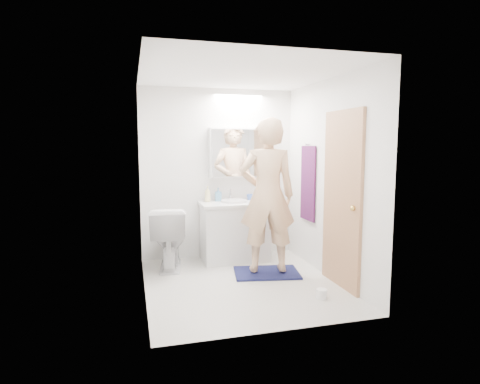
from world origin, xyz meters
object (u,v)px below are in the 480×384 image
object	(u,v)px
vanity_cabinet	(234,233)
soap_bottle_b	(218,194)
toilet	(169,237)
soap_bottle_a	(208,194)
medicine_cabinet	(240,153)
toilet_paper_roll	(322,294)
person	(267,195)
toothbrush_cup	(250,197)

from	to	relation	value
vanity_cabinet	soap_bottle_b	world-z (taller)	soap_bottle_b
toilet	soap_bottle_a	xyz separation A→B (m)	(0.57, 0.27, 0.52)
medicine_cabinet	soap_bottle_b	size ratio (longest dim) A/B	4.60
toilet	toilet_paper_roll	xyz separation A→B (m)	(1.45, -1.51, -0.36)
medicine_cabinet	soap_bottle_b	bearing A→B (deg)	-174.76
person	toilet_paper_roll	size ratio (longest dim) A/B	17.22
soap_bottle_a	person	bearing A→B (deg)	-55.62
soap_bottle_b	toilet_paper_roll	bearing A→B (deg)	-68.15
person	toothbrush_cup	world-z (taller)	person
soap_bottle_b	medicine_cabinet	bearing A→B (deg)	5.24
toilet_paper_roll	medicine_cabinet	bearing A→B (deg)	102.21
soap_bottle_b	toothbrush_cup	distance (m)	0.46
medicine_cabinet	toothbrush_cup	bearing A→B (deg)	-20.44
vanity_cabinet	toilet_paper_roll	bearing A→B (deg)	-71.85
soap_bottle_a	soap_bottle_b	xyz separation A→B (m)	(0.16, 0.03, -0.01)
soap_bottle_b	toilet_paper_roll	size ratio (longest dim) A/B	1.74
medicine_cabinet	toilet	bearing A→B (deg)	-162.82
medicine_cabinet	toilet	distance (m)	1.55
person	toothbrush_cup	distance (m)	0.88
toothbrush_cup	toilet	bearing A→B (deg)	-166.94
medicine_cabinet	toilet	size ratio (longest dim) A/B	1.07
person	soap_bottle_a	world-z (taller)	person
medicine_cabinet	toilet_paper_roll	size ratio (longest dim) A/B	8.00
vanity_cabinet	toothbrush_cup	world-z (taller)	toothbrush_cup
medicine_cabinet	toilet_paper_roll	world-z (taller)	medicine_cabinet
vanity_cabinet	toothbrush_cup	distance (m)	0.57
person	soap_bottle_b	bearing A→B (deg)	-53.99
soap_bottle_a	soap_bottle_b	size ratio (longest dim) A/B	1.15
vanity_cabinet	toilet	size ratio (longest dim) A/B	1.10
soap_bottle_a	toilet	bearing A→B (deg)	-154.94
person	soap_bottle_b	distance (m)	0.99
person	soap_bottle_b	world-z (taller)	person
toilet_paper_roll	toothbrush_cup	bearing A→B (deg)	98.38
toilet_paper_roll	toilet	bearing A→B (deg)	133.80
toilet	toothbrush_cup	world-z (taller)	toothbrush_cup
toothbrush_cup	toilet_paper_roll	xyz separation A→B (m)	(0.26, -1.79, -0.81)
person	toilet	bearing A→B (deg)	-16.90
person	toilet_paper_roll	xyz separation A→B (m)	(0.30, -0.92, -0.94)
vanity_cabinet	soap_bottle_b	xyz separation A→B (m)	(-0.19, 0.18, 0.53)
vanity_cabinet	toothbrush_cup	xyz separation A→B (m)	(0.27, 0.16, 0.47)
soap_bottle_b	soap_bottle_a	bearing A→B (deg)	-169.23
medicine_cabinet	toilet_paper_roll	xyz separation A→B (m)	(0.40, -1.84, -1.45)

